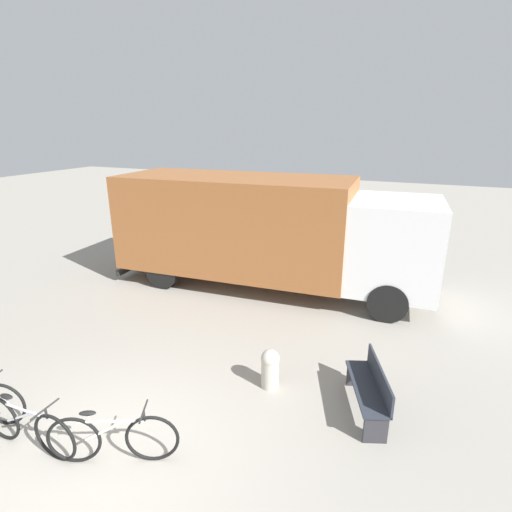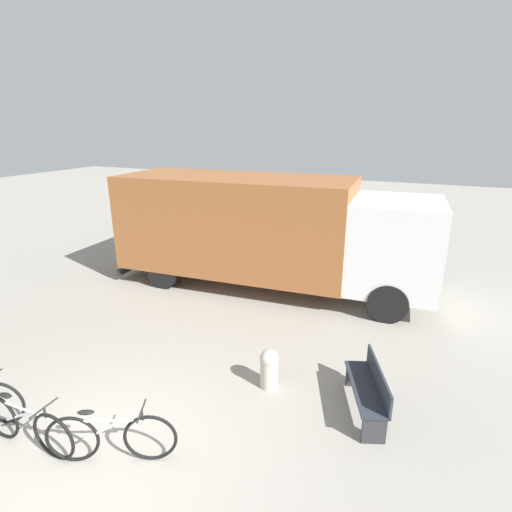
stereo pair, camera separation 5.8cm
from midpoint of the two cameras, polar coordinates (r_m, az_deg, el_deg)
The scene contains 6 objects.
ground_plane at distance 6.40m, azimuth -21.31°, elevation -25.31°, with size 60.00×60.00×0.00m, color gray.
delivery_truck at distance 10.72m, azimuth 1.33°, elevation 4.06°, with size 8.55×3.02×2.98m.
park_bench at distance 6.69m, azimuth 15.81°, elevation -17.62°, with size 0.88×1.45×0.79m.
bicycle_middle at distance 6.70m, azimuth -30.19°, elevation -20.24°, with size 1.73×0.44×0.81m.
bicycle_far at distance 6.05m, azimuth -20.06°, elevation -23.23°, with size 1.59×0.77×0.81m.
bollard_near_bench at distance 7.02m, azimuth 1.78°, elevation -15.58°, with size 0.32×0.32×0.70m.
Camera 1 is at (3.59, -3.09, 4.29)m, focal length 28.00 mm.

